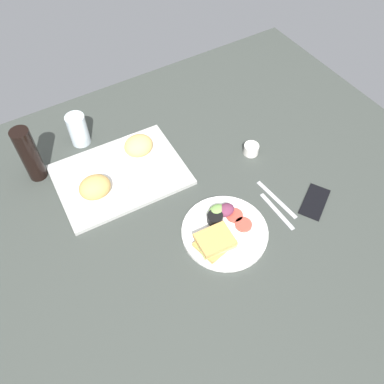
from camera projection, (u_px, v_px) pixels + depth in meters
ground_plane at (192, 210)px, 136.82cm from camera, size 190.00×150.00×3.00cm
serving_tray at (120, 175)px, 143.42cm from camera, size 46.32×34.83×1.60cm
bread_plate_near at (97, 190)px, 134.23cm from camera, size 19.92×19.92×8.74cm
bread_plate_far at (139, 149)px, 145.79cm from camera, size 19.38×19.38×8.68cm
plate_with_salad at (222, 230)px, 128.04cm from camera, size 28.03×28.03×5.40cm
drinking_glass at (78, 130)px, 149.56cm from camera, size 7.18×7.18×12.76cm
soda_bottle at (29, 155)px, 135.71cm from camera, size 6.40×6.40×21.77cm
espresso_cup at (251, 149)px, 149.43cm from camera, size 5.60×5.60×4.00cm
fork at (277, 211)px, 134.43cm from camera, size 1.56×17.01×0.50cm
knife at (277, 199)px, 137.45cm from camera, size 2.96×19.05×0.50cm
cell_phone at (315, 201)px, 136.70cm from camera, size 16.04×13.65×0.80cm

